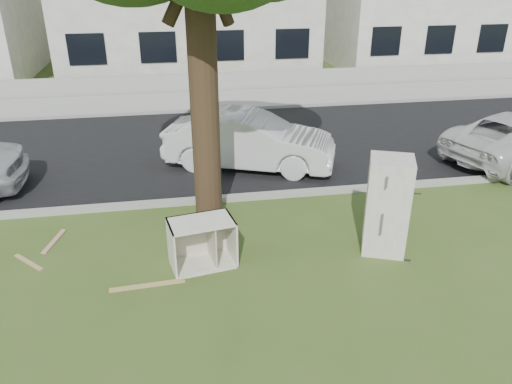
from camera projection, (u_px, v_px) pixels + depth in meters
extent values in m
plane|color=#394D1B|center=(241.00, 262.00, 8.74)|extent=(120.00, 120.00, 0.00)
cube|color=black|center=(211.00, 146.00, 14.09)|extent=(120.00, 7.00, 0.01)
cube|color=gray|center=(225.00, 201.00, 10.92)|extent=(120.00, 0.18, 0.12)
cube|color=gray|center=(202.00, 112.00, 17.25)|extent=(120.00, 0.18, 0.12)
cube|color=gray|center=(199.00, 101.00, 18.55)|extent=(120.00, 2.80, 0.01)
cube|color=gray|center=(196.00, 82.00, 19.83)|extent=(120.00, 0.15, 0.70)
cylinder|color=black|center=(204.00, 91.00, 9.18)|extent=(0.54, 0.54, 5.20)
cube|color=#BDB7AA|center=(387.00, 206.00, 8.74)|extent=(0.93, 0.90, 1.78)
cube|color=beige|center=(202.00, 243.00, 8.50)|extent=(1.18, 0.85, 0.84)
cube|color=tan|center=(148.00, 285.00, 8.09)|extent=(1.22, 0.18, 0.02)
cube|color=tan|center=(28.00, 262.00, 8.71)|extent=(0.61, 0.63, 0.02)
cube|color=tan|center=(54.00, 241.00, 9.35)|extent=(0.31, 0.86, 0.02)
imported|color=silver|center=(250.00, 140.00, 12.45)|extent=(4.46, 2.90, 1.39)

